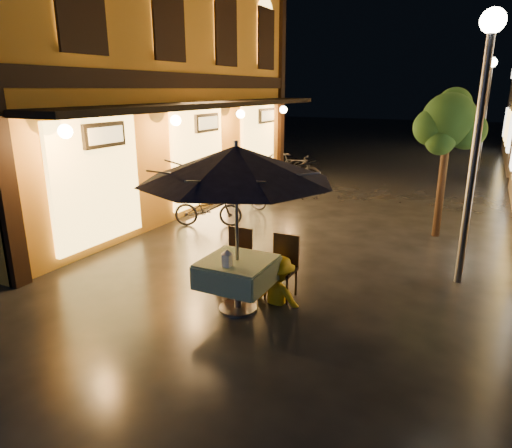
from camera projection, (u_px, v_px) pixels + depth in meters
The scene contains 18 objects.
ground at pixel (244, 293), 7.23m from camera, with size 90.00×90.00×0.00m, color black.
west_building at pixel (123, 65), 12.05m from camera, with size 5.90×11.40×7.40m.
street_tree at pixel (449, 124), 9.38m from camera, with size 1.43×1.20×3.15m.
streetlamp_near at pixel (482, 102), 6.84m from camera, with size 0.36×0.36×4.23m.
streetlamp_far at pixel (488, 94), 17.14m from camera, with size 0.36×0.36×4.23m.
cafe_table at pixel (237, 272), 6.54m from camera, with size 0.99×0.99×0.78m.
patio_umbrella at pixel (236, 164), 6.09m from camera, with size 2.70×2.70×2.46m.
cafe_chair_left at pixel (238, 255), 7.35m from camera, with size 0.42×0.42×0.97m.
cafe_chair_right at pixel (283, 263), 7.01m from camera, with size 0.42×0.42×0.97m.
table_lantern at pixel (227, 257), 6.20m from camera, with size 0.16×0.16×0.25m.
person_orange at pixel (232, 249), 7.11m from camera, with size 0.70×0.54×1.44m, color #DC6409.
person_yellow at pixel (279, 258), 6.77m from camera, with size 0.91×0.52×1.41m, color yellow.
bicycle_0 at pixel (208, 209), 10.68m from camera, with size 0.55×1.58×0.83m, color black.
bicycle_1 at pixel (244, 186), 12.43m from camera, with size 0.53×1.86×1.12m, color black.
bicycle_2 at pixel (262, 184), 13.37m from camera, with size 0.59×1.70×0.89m, color black.
bicycle_3 at pixel (278, 176), 13.95m from camera, with size 0.51×1.82×1.10m, color black.
bicycle_4 at pixel (280, 176), 14.28m from camera, with size 0.64×1.84×0.97m, color black.
bicycle_5 at pixel (295, 170), 14.97m from camera, with size 0.51×1.80×1.08m, color black.
Camera 1 is at (3.11, -5.84, 3.11)m, focal length 32.00 mm.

